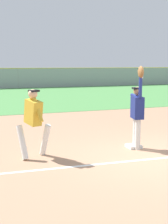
# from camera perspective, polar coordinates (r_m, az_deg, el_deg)

# --- Properties ---
(ground_plane) EXTENTS (73.49, 73.49, 0.00)m
(ground_plane) POSITION_cam_1_polar(r_m,az_deg,el_deg) (8.25, 12.70, -7.84)
(ground_plane) COLOR tan
(outfield_grass) EXTENTS (55.35, 16.34, 0.01)m
(outfield_grass) POSITION_cam_1_polar(r_m,az_deg,el_deg) (23.13, -9.03, 2.88)
(outfield_grass) COLOR #4C8C47
(outfield_grass) RESTS_ON ground_plane
(first_base) EXTENTS (0.39, 0.39, 0.08)m
(first_base) POSITION_cam_1_polar(r_m,az_deg,el_deg) (8.93, 9.07, -6.20)
(first_base) COLOR white
(first_base) RESTS_ON ground_plane
(fielder) EXTENTS (0.34, 0.89, 2.28)m
(fielder) POSITION_cam_1_polar(r_m,az_deg,el_deg) (8.62, 9.74, 0.58)
(fielder) COLOR silver
(fielder) RESTS_ON ground_plane
(runner) EXTENTS (0.87, 0.82, 1.72)m
(runner) POSITION_cam_1_polar(r_m,az_deg,el_deg) (7.81, -9.22, -1.17)
(runner) COLOR white
(runner) RESTS_ON ground_plane
(baseball) EXTENTS (0.07, 0.07, 0.07)m
(baseball) POSITION_cam_1_polar(r_m,az_deg,el_deg) (8.55, 10.53, 6.21)
(baseball) COLOR white
(outfield_fence) EXTENTS (55.43, 0.08, 1.96)m
(outfield_fence) POSITION_cam_1_polar(r_m,az_deg,el_deg) (31.11, -11.95, 6.08)
(outfield_fence) COLOR #93999E
(outfield_fence) RESTS_ON ground_plane
(parked_car_tan) EXTENTS (4.40, 2.12, 1.25)m
(parked_car_tan) POSITION_cam_1_polar(r_m,az_deg,el_deg) (33.27, -13.53, 5.66)
(parked_car_tan) COLOR tan
(parked_car_tan) RESTS_ON ground_plane
(parked_car_silver) EXTENTS (4.47, 2.26, 1.25)m
(parked_car_silver) POSITION_cam_1_polar(r_m,az_deg,el_deg) (34.68, -6.04, 5.97)
(parked_car_silver) COLOR #B7B7BC
(parked_car_silver) RESTS_ON ground_plane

